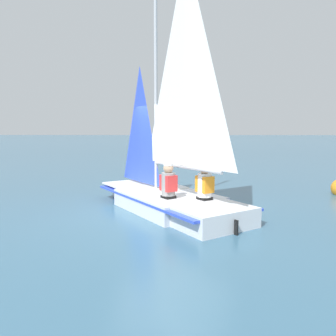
{
  "coord_description": "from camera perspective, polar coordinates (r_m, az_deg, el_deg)",
  "views": [
    {
      "loc": [
        -0.28,
        7.59,
        1.87
      ],
      "look_at": [
        0.0,
        0.0,
        0.99
      ],
      "focal_mm": 35.0,
      "sensor_mm": 36.0,
      "label": 1
    }
  ],
  "objects": [
    {
      "name": "ground_plane",
      "position": [
        7.82,
        -0.0,
        -7.26
      ],
      "size": [
        260.0,
        260.0,
        0.0
      ],
      "primitive_type": "plane",
      "color": "#38607A"
    },
    {
      "name": "sailor_helm",
      "position": [
        7.15,
        0.06,
        -3.39
      ],
      "size": [
        0.42,
        0.43,
        1.16
      ],
      "rotation": [
        0.0,
        0.0,
        5.32
      ],
      "color": "black",
      "rests_on": "ground_plane"
    },
    {
      "name": "sailboat_main",
      "position": [
        7.63,
        0.23,
        -1.75
      ],
      "size": [
        3.85,
        4.48,
        5.66
      ],
      "rotation": [
        0.0,
        0.0,
        5.32
      ],
      "color": "silver",
      "rests_on": "ground_plane"
    },
    {
      "name": "sailor_crew",
      "position": [
        7.04,
        6.39,
        -3.59
      ],
      "size": [
        0.42,
        0.43,
        1.16
      ],
      "rotation": [
        0.0,
        0.0,
        5.32
      ],
      "color": "black",
      "rests_on": "ground_plane"
    }
  ]
}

